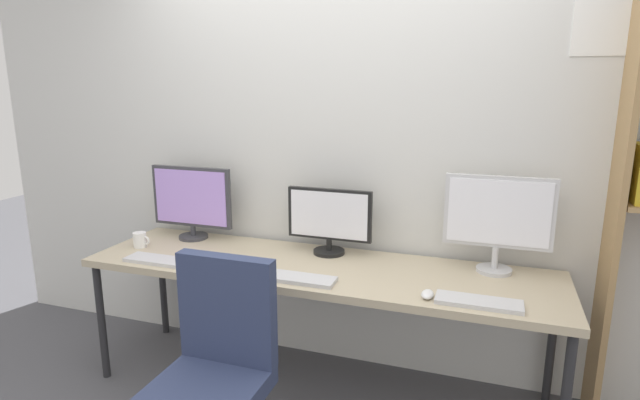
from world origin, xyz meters
The scene contains 11 objects.
wall_back centered at (0.00, 1.02, 1.30)m, with size 4.94×0.11×2.60m.
desk centered at (0.00, 0.60, 0.69)m, with size 2.54×0.68×0.74m.
office_chair centered at (-0.18, -0.19, 0.40)m, with size 0.52×0.52×0.99m.
monitor_left centered at (-0.90, 0.81, 0.98)m, with size 0.54×0.18×0.45m.
monitor_center centered at (0.00, 0.81, 0.94)m, with size 0.49×0.18×0.38m.
monitor_right centered at (0.90, 0.81, 1.03)m, with size 0.54×0.18×0.50m.
keyboard_left centered at (-0.84, 0.37, 0.75)m, with size 0.37×0.13×0.02m, color silver.
keyboard_center centered at (0.00, 0.37, 0.75)m, with size 0.34×0.13×0.02m, color silver.
keyboard_right centered at (0.84, 0.37, 0.75)m, with size 0.38×0.13×0.02m, color silver.
computer_mouse centered at (0.62, 0.37, 0.76)m, with size 0.06×0.10×0.03m, color silver.
coffee_mug centered at (-1.10, 0.55, 0.79)m, with size 0.11×0.08×0.09m.
Camera 1 is at (0.85, -1.83, 1.70)m, focal length 28.52 mm.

